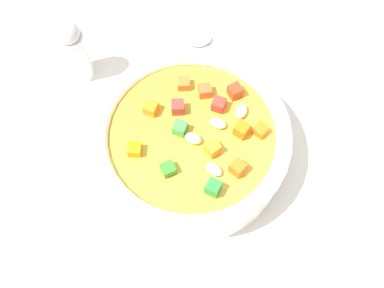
# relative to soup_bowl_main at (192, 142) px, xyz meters

# --- Properties ---
(ground_plane) EXTENTS (1.40, 1.40, 0.02)m
(ground_plane) POSITION_rel_soup_bowl_main_xyz_m (0.00, -0.00, -0.04)
(ground_plane) COLOR silver
(soup_bowl_main) EXTENTS (0.21, 0.21, 0.07)m
(soup_bowl_main) POSITION_rel_soup_bowl_main_xyz_m (0.00, 0.00, 0.00)
(soup_bowl_main) COLOR white
(soup_bowl_main) RESTS_ON ground_plane
(spoon) EXTENTS (0.04, 0.21, 0.01)m
(spoon) POSITION_rel_soup_bowl_main_xyz_m (-0.15, 0.10, -0.03)
(spoon) COLOR silver
(spoon) RESTS_ON ground_plane
(pepper_shaker) EXTENTS (0.03, 0.03, 0.09)m
(pepper_shaker) POSITION_rel_soup_bowl_main_xyz_m (-0.13, -0.12, 0.01)
(pepper_shaker) COLOR silver
(pepper_shaker) RESTS_ON ground_plane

